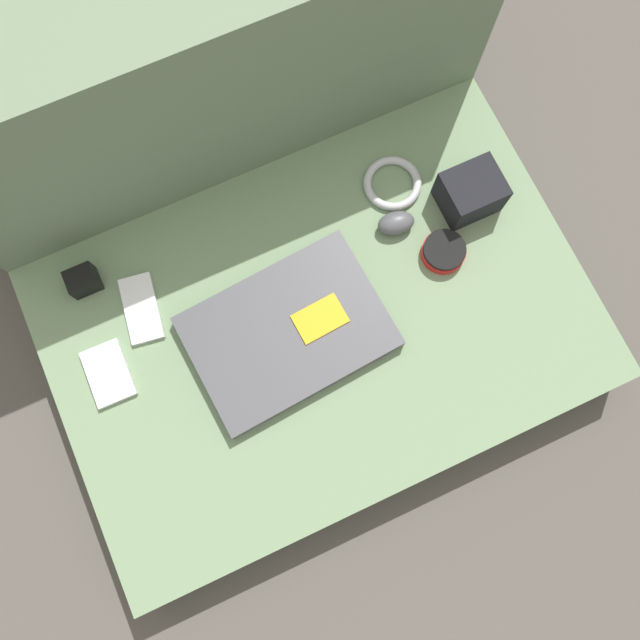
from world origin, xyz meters
TOP-DOWN VIEW (x-y plane):
  - ground_plane at (0.00, 0.00)m, footprint 8.00×8.00m
  - couch_seat at (0.00, 0.00)m, footprint 0.98×0.66m
  - couch_backrest at (0.00, 0.43)m, footprint 0.98×0.20m
  - laptop at (-0.06, 0.00)m, footprint 0.36×0.27m
  - computer_mouse at (0.21, 0.11)m, footprint 0.08×0.06m
  - speaker_puck at (0.26, 0.02)m, footprint 0.08×0.08m
  - phone_silver at (-0.29, 0.16)m, footprint 0.08×0.13m
  - phone_black at (-0.38, 0.07)m, footprint 0.07×0.11m
  - camera_pouch at (0.35, 0.10)m, footprint 0.11×0.09m
  - charger_brick at (-0.36, 0.25)m, footprint 0.05×0.05m
  - cable_coil at (0.24, 0.19)m, footprint 0.11×0.11m

SIDE VIEW (x-z plane):
  - ground_plane at x=0.00m, z-range 0.00..0.00m
  - couch_seat at x=0.00m, z-range 0.00..0.13m
  - phone_silver at x=-0.29m, z-range 0.13..0.14m
  - phone_black at x=-0.38m, z-range 0.13..0.14m
  - cable_coil at x=0.24m, z-range 0.13..0.14m
  - speaker_puck at x=0.26m, z-range 0.13..0.15m
  - laptop at x=-0.06m, z-range 0.12..0.16m
  - computer_mouse at x=0.21m, z-range 0.13..0.16m
  - charger_brick at x=-0.36m, z-range 0.13..0.17m
  - camera_pouch at x=0.35m, z-range 0.13..0.21m
  - couch_backrest at x=0.00m, z-range 0.00..0.52m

